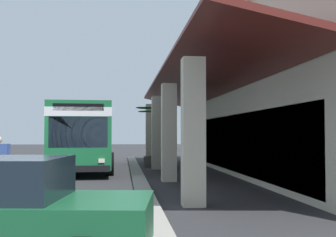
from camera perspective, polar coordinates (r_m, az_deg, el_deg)
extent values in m
plane|color=#2D2D30|center=(18.11, 6.34, -7.63)|extent=(120.00, 120.00, 0.00)
cube|color=#9E998E|center=(19.68, -4.02, -7.01)|extent=(27.76, 0.50, 0.12)
cube|color=beige|center=(28.32, -2.31, -1.88)|extent=(0.55, 0.55, 3.68)
cube|color=beige|center=(22.55, -1.41, -1.85)|extent=(0.55, 0.55, 3.68)
cube|color=beige|center=(16.79, 0.12, -1.80)|extent=(0.55, 0.55, 3.68)
cube|color=beige|center=(11.06, 3.24, -1.70)|extent=(0.55, 0.55, 3.68)
cube|color=#5B1E19|center=(19.96, 3.05, 4.47)|extent=(23.13, 3.16, 0.82)
cube|color=#19232D|center=(20.16, 7.68, -3.06)|extent=(19.43, 0.08, 2.40)
cube|color=#196638|center=(22.96, -10.81, -2.10)|extent=(11.12, 3.12, 2.75)
cube|color=white|center=(22.98, -10.79, 0.20)|extent=(11.14, 3.14, 0.36)
cube|color=#19232D|center=(23.26, -10.78, -1.55)|extent=(9.36, 3.06, 0.90)
cube|color=#19232D|center=(17.50, -11.42, -1.73)|extent=(0.18, 2.24, 1.20)
cube|color=black|center=(17.52, -11.40, 1.44)|extent=(0.16, 1.94, 0.28)
cube|color=black|center=(17.42, -11.47, -6.34)|extent=(0.33, 2.46, 0.24)
cube|color=silver|center=(17.46, -8.51, -5.36)|extent=(0.07, 0.24, 0.16)
cube|color=silver|center=(17.54, -14.37, -5.31)|extent=(0.07, 0.24, 0.16)
cube|color=silver|center=(24.51, -10.66, 1.40)|extent=(2.49, 1.91, 0.24)
cylinder|color=black|center=(19.37, -7.41, -5.77)|extent=(1.00, 0.30, 1.00)
cylinder|color=black|center=(19.47, -14.97, -5.70)|extent=(1.00, 0.30, 1.00)
cylinder|color=black|center=(26.07, -7.78, -4.80)|extent=(1.00, 0.30, 1.00)
cylinder|color=black|center=(26.14, -13.39, -4.75)|extent=(1.00, 0.30, 1.00)
cylinder|color=black|center=(7.00, -7.80, -14.03)|extent=(0.64, 0.22, 0.64)
cylinder|color=#38383D|center=(13.94, -20.56, -7.45)|extent=(0.16, 0.16, 0.85)
cylinder|color=#334C8C|center=(13.99, -19.73, -4.25)|extent=(0.09, 0.09, 0.58)
cube|color=#4C4742|center=(24.20, -1.92, -5.55)|extent=(0.99, 0.99, 0.57)
cylinder|color=#332319|center=(24.18, -1.92, -4.85)|extent=(0.84, 0.84, 0.02)
cylinder|color=brown|center=(24.15, -1.92, -2.05)|extent=(0.16, 0.16, 2.39)
ellipsoid|color=#195123|center=(23.65, -1.93, 1.02)|extent=(1.08, 0.30, 0.17)
ellipsoid|color=#195123|center=(24.16, -0.97, 1.28)|extent=(0.33, 0.82, 0.15)
ellipsoid|color=#195123|center=(24.59, -1.44, 1.27)|extent=(0.88, 0.64, 0.16)
ellipsoid|color=#195123|center=(24.51, -2.91, 0.92)|extent=(0.87, 0.95, 0.15)
ellipsoid|color=#195123|center=(23.94, -3.02, 1.38)|extent=(0.64, 1.05, 0.17)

